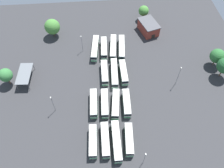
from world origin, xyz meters
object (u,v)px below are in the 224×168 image
at_px(bus_row3_slot1, 105,140).
at_px(lamp_post_by_building, 145,158).
at_px(bus_row0_slot2, 113,47).
at_px(maintenance_shelter, 24,74).
at_px(lamp_post_near_entrance, 179,75).
at_px(bus_row0_slot3, 122,48).
at_px(bus_row2_slot1, 105,103).
at_px(bus_row1_slot1, 105,73).
at_px(bus_row3_slot2, 116,141).
at_px(bus_row3_slot3, 129,139).
at_px(bus_row2_slot3, 126,103).
at_px(bus_row0_slot0, 95,48).
at_px(tree_east_edge, 217,56).
at_px(tree_south_edge, 144,11).
at_px(tree_northwest, 6,75).
at_px(bus_row1_slot2, 114,73).
at_px(bus_row2_slot0, 94,103).
at_px(bus_row2_slot2, 116,104).
at_px(tree_northeast, 52,27).
at_px(bus_row1_slot3, 123,72).
at_px(bus_row0_slot1, 104,48).
at_px(bus_row3_slot0, 93,141).
at_px(lamp_post_far_corner, 53,103).
at_px(lamp_post_mid_lot, 82,43).
at_px(depot_building, 148,27).

relative_size(bus_row3_slot1, lamp_post_by_building, 1.52).
relative_size(bus_row0_slot2, maintenance_shelter, 1.24).
distance_m(bus_row0_slot2, lamp_post_near_entrance, 31.28).
distance_m(bus_row0_slot3, bus_row2_slot1, 29.69).
height_order(bus_row1_slot1, bus_row3_slot2, same).
xyz_separation_m(bus_row3_slot2, bus_row3_slot3, (-0.19, 4.14, -0.00)).
height_order(bus_row0_slot2, bus_row2_slot3, same).
relative_size(bus_row0_slot0, bus_row3_slot3, 1.28).
bearing_deg(maintenance_shelter, bus_row0_slot2, 110.67).
height_order(tree_east_edge, tree_south_edge, tree_east_edge).
xyz_separation_m(bus_row3_slot3, lamp_post_by_building, (7.20, 3.70, 2.35)).
bearing_deg(bus_row1_slot1, tree_northwest, -88.62).
bearing_deg(bus_row1_slot2, bus_row0_slot3, 162.51).
bearing_deg(bus_row2_slot0, tree_east_edge, 107.83).
height_order(bus_row2_slot2, tree_northeast, tree_northeast).
bearing_deg(bus_row1_slot3, bus_row0_slot1, -154.32).
height_order(bus_row2_slot3, tree_northeast, tree_northeast).
bearing_deg(bus_row3_slot0, bus_row2_slot3, 137.17).
relative_size(bus_row1_slot1, bus_row1_slot2, 0.83).
height_order(bus_row0_slot1, tree_northeast, tree_northeast).
relative_size(bus_row0_slot3, lamp_post_far_corner, 1.60).
bearing_deg(lamp_post_near_entrance, lamp_post_mid_lot, -120.43).
xyz_separation_m(bus_row3_slot1, lamp_post_near_entrance, (-22.23, 29.54, 3.38)).
xyz_separation_m(lamp_post_by_building, tree_northeast, (-62.60, -32.17, 1.02)).
bearing_deg(bus_row1_slot3, tree_northwest, -89.49).
distance_m(bus_row2_slot2, lamp_post_far_corner, 22.31).
bearing_deg(bus_row2_slot3, maintenance_shelter, -112.02).
bearing_deg(bus_row3_slot1, lamp_post_far_corner, -128.24).
xyz_separation_m(depot_building, tree_south_edge, (-9.44, -0.99, 2.44)).
xyz_separation_m(bus_row2_slot3, depot_building, (-40.62, 15.34, 0.78)).
bearing_deg(tree_northwest, bus_row0_slot1, 111.24).
distance_m(bus_row0_slot2, bus_row3_slot3, 43.35).
distance_m(bus_row1_slot3, tree_east_edge, 39.03).
bearing_deg(tree_northeast, bus_row3_slot2, 23.64).
distance_m(bus_row3_slot3, tree_northeast, 62.38).
relative_size(bus_row3_slot3, lamp_post_far_corner, 1.25).
bearing_deg(bus_row3_slot3, bus_row3_slot1, -93.60).
distance_m(bus_row2_slot2, bus_row3_slot0, 16.19).
height_order(bus_row0_slot2, lamp_post_mid_lot, lamp_post_mid_lot).
distance_m(bus_row0_slot1, depot_building, 24.69).
xyz_separation_m(depot_building, lamp_post_by_building, (61.86, -12.53, 1.57)).
relative_size(bus_row2_slot1, tree_northwest, 1.43).
bearing_deg(tree_east_edge, lamp_post_near_entrance, -64.81).
height_order(bus_row0_slot1, lamp_post_far_corner, lamp_post_far_corner).
height_order(bus_row0_slot0, bus_row0_slot2, same).
relative_size(bus_row2_slot3, lamp_post_far_corner, 1.26).
xyz_separation_m(bus_row2_slot3, lamp_post_mid_lot, (-30.32, -15.94, 2.68)).
bearing_deg(bus_row2_slot0, bus_row3_slot3, 36.75).
bearing_deg(lamp_post_by_building, bus_row2_slot3, -172.47).
bearing_deg(bus_row3_slot1, bus_row3_slot0, -87.81).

